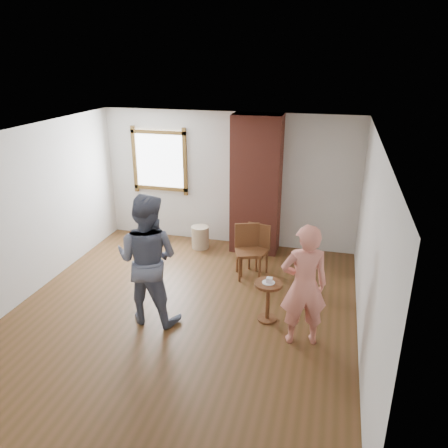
{
  "coord_description": "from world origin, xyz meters",
  "views": [
    {
      "loc": [
        2.0,
        -5.22,
        3.57
      ],
      "look_at": [
        0.43,
        0.8,
        1.15
      ],
      "focal_mm": 35.0,
      "sensor_mm": 36.0,
      "label": 1
    }
  ],
  "objects": [
    {
      "name": "room_shell",
      "position": [
        -0.06,
        0.61,
        1.81
      ],
      "size": [
        5.04,
        5.52,
        2.62
      ],
      "color": "silver",
      "rests_on": "ground"
    },
    {
      "name": "brick_chimney",
      "position": [
        0.6,
        2.5,
        1.3
      ],
      "size": [
        0.9,
        0.5,
        2.6
      ],
      "primitive_type": "cube",
      "color": "brown",
      "rests_on": "ground"
    },
    {
      "name": "dark_pot",
      "position": [
        -1.28,
        2.4,
        0.08
      ],
      "size": [
        0.2,
        0.2,
        0.16
      ],
      "primitive_type": "cylinder",
      "rotation": [
        0.0,
        0.0,
        0.23
      ],
      "color": "black",
      "rests_on": "ground"
    },
    {
      "name": "man",
      "position": [
        -0.39,
        -0.24,
        0.94
      ],
      "size": [
        0.95,
        0.75,
        1.88
      ],
      "primitive_type": "imported",
      "rotation": [
        0.0,
        0.0,
        3.1
      ],
      "color": "#161D3D",
      "rests_on": "ground"
    },
    {
      "name": "stoneware_crock",
      "position": [
        -0.45,
        2.31,
        0.22
      ],
      "size": [
        0.39,
        0.39,
        0.44
      ],
      "primitive_type": "cylinder",
      "rotation": [
        0.0,
        0.0,
        -0.14
      ],
      "color": "tan",
      "rests_on": "ground"
    },
    {
      "name": "cake_plate",
      "position": [
        1.24,
        0.14,
        0.6
      ],
      "size": [
        0.18,
        0.18,
        0.01
      ],
      "primitive_type": "cylinder",
      "color": "white",
      "rests_on": "side_table"
    },
    {
      "name": "dining_chair_right",
      "position": [
        0.68,
        1.43,
        0.51
      ],
      "size": [
        0.54,
        0.54,
        0.9
      ],
      "rotation": [
        0.0,
        0.0,
        0.35
      ],
      "color": "brown",
      "rests_on": "ground"
    },
    {
      "name": "person_pink",
      "position": [
        1.75,
        -0.25,
        0.83
      ],
      "size": [
        0.69,
        0.55,
        1.67
      ],
      "primitive_type": "imported",
      "rotation": [
        0.0,
        0.0,
        3.41
      ],
      "color": "#EB8775",
      "rests_on": "ground"
    },
    {
      "name": "ground",
      "position": [
        0.0,
        0.0,
        0.0
      ],
      "size": [
        5.5,
        5.5,
        0.0
      ],
      "primitive_type": "plane",
      "color": "brown",
      "rests_on": "ground"
    },
    {
      "name": "cake_slice",
      "position": [
        1.25,
        0.14,
        0.64
      ],
      "size": [
        0.08,
        0.07,
        0.06
      ],
      "primitive_type": "cube",
      "color": "silver",
      "rests_on": "cake_plate"
    },
    {
      "name": "dining_chair_left",
      "position": [
        0.81,
        1.51,
        0.5
      ],
      "size": [
        0.49,
        0.49,
        0.88
      ],
      "rotation": [
        0.0,
        0.0,
        -0.21
      ],
      "color": "brown",
      "rests_on": "ground"
    },
    {
      "name": "side_table",
      "position": [
        1.24,
        0.14,
        0.4
      ],
      "size": [
        0.4,
        0.4,
        0.6
      ],
      "color": "brown",
      "rests_on": "ground"
    }
  ]
}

